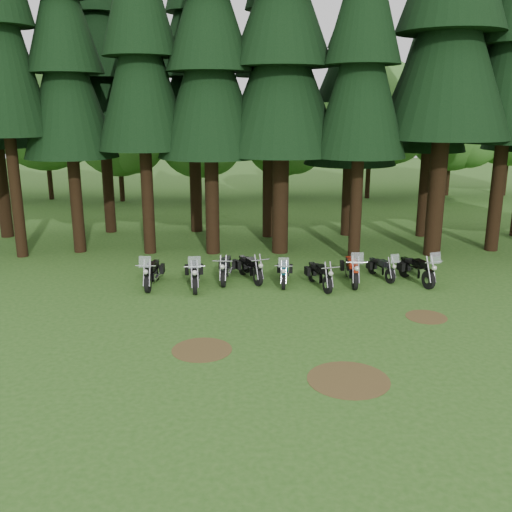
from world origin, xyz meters
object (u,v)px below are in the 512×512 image
object	(u,v)px
motorcycle_7	(381,269)
motorcycle_5	(320,276)
motorcycle_4	(284,273)
motorcycle_8	(417,270)
motorcycle_1	(194,275)
motorcycle_2	(226,269)
motorcycle_6	(352,270)
motorcycle_0	(152,274)
motorcycle_3	(250,268)

from	to	relation	value
motorcycle_7	motorcycle_5	bearing A→B (deg)	-175.58
motorcycle_4	motorcycle_7	distance (m)	4.13
motorcycle_8	motorcycle_1	bearing A→B (deg)	165.68
motorcycle_2	motorcycle_5	bearing A→B (deg)	-9.78
motorcycle_1	motorcycle_6	world-z (taller)	motorcycle_6
motorcycle_5	motorcycle_6	size ratio (longest dim) A/B	0.90
motorcycle_0	motorcycle_2	distance (m)	2.99
motorcycle_5	motorcycle_8	size ratio (longest dim) A/B	0.92
motorcycle_3	motorcycle_6	distance (m)	4.15
motorcycle_5	motorcycle_7	world-z (taller)	motorcycle_7
motorcycle_0	motorcycle_4	world-z (taller)	motorcycle_0
motorcycle_5	motorcycle_1	bearing A→B (deg)	164.43
motorcycle_3	motorcycle_4	bearing A→B (deg)	-42.76
motorcycle_8	motorcycle_2	bearing A→B (deg)	159.61
motorcycle_1	motorcycle_8	distance (m)	8.98
motorcycle_1	motorcycle_5	world-z (taller)	motorcycle_1
motorcycle_0	motorcycle_2	world-z (taller)	motorcycle_0
motorcycle_1	motorcycle_2	distance (m)	1.50
motorcycle_2	motorcycle_7	size ratio (longest dim) A/B	1.18
motorcycle_0	motorcycle_3	bearing A→B (deg)	13.22
motorcycle_4	motorcycle_7	bearing A→B (deg)	14.49
motorcycle_8	motorcycle_5	bearing A→B (deg)	170.06
motorcycle_0	motorcycle_5	world-z (taller)	motorcycle_0
motorcycle_0	motorcycle_4	bearing A→B (deg)	4.79
motorcycle_8	motorcycle_3	bearing A→B (deg)	158.54
motorcycle_6	motorcycle_8	xyz separation A→B (m)	(2.64, -0.04, -0.01)
motorcycle_0	motorcycle_2	bearing A→B (deg)	15.43
motorcycle_3	motorcycle_8	size ratio (longest dim) A/B	0.92
motorcycle_0	motorcycle_1	world-z (taller)	motorcycle_1
motorcycle_4	motorcycle_6	world-z (taller)	motorcycle_6
motorcycle_2	motorcycle_4	xyz separation A→B (m)	(2.38, -0.48, -0.04)
motorcycle_0	motorcycle_8	bearing A→B (deg)	3.78
motorcycle_1	motorcycle_6	bearing A→B (deg)	-1.98
motorcycle_3	motorcycle_8	distance (m)	6.78
motorcycle_0	motorcycle_3	world-z (taller)	motorcycle_0
motorcycle_1	motorcycle_8	size ratio (longest dim) A/B	1.03
motorcycle_4	motorcycle_7	world-z (taller)	motorcycle_4
motorcycle_0	motorcycle_8	xyz separation A→B (m)	(10.67, 0.15, 0.01)
motorcycle_1	motorcycle_3	size ratio (longest dim) A/B	1.12
motorcycle_8	motorcycle_0	bearing A→B (deg)	164.07
motorcycle_2	motorcycle_7	world-z (taller)	motorcycle_7
motorcycle_5	motorcycle_6	distance (m)	1.47
motorcycle_1	motorcycle_7	xyz separation A→B (m)	(7.68, 0.99, -0.10)
motorcycle_4	motorcycle_7	size ratio (longest dim) A/B	1.08
motorcycle_2	motorcycle_6	world-z (taller)	motorcycle_6
motorcycle_4	motorcycle_8	bearing A→B (deg)	6.01
motorcycle_2	motorcycle_3	bearing A→B (deg)	8.40
motorcycle_0	motorcycle_7	world-z (taller)	motorcycle_0
motorcycle_8	motorcycle_6	bearing A→B (deg)	162.42
motorcycle_7	motorcycle_0	bearing A→B (deg)	167.25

